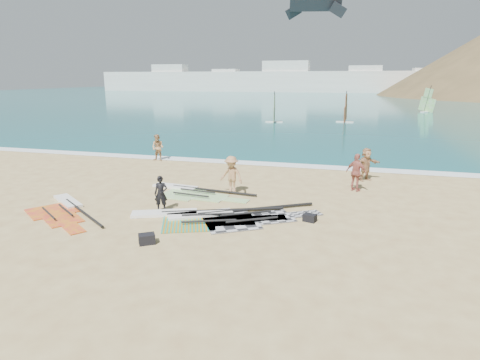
% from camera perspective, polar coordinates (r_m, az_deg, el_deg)
% --- Properties ---
extents(ground, '(300.00, 300.00, 0.00)m').
position_cam_1_polar(ground, '(15.82, -8.04, -6.71)').
color(ground, tan).
rests_on(ground, ground).
extents(sea, '(300.00, 240.00, 0.06)m').
position_cam_1_polar(sea, '(145.74, 13.29, 11.77)').
color(sea, '#0D545C').
rests_on(sea, ground).
extents(surf_line, '(300.00, 1.20, 0.04)m').
position_cam_1_polar(surf_line, '(27.09, 2.25, 2.31)').
color(surf_line, white).
rests_on(surf_line, ground).
extents(far_town, '(160.00, 8.00, 12.00)m').
position_cam_1_polar(far_town, '(164.95, 8.04, 13.83)').
color(far_town, white).
rests_on(far_town, ground).
extents(rig_grey, '(6.34, 4.58, 0.21)m').
position_cam_1_polar(rig_grey, '(16.74, -0.87, -5.17)').
color(rig_grey, '#252528').
rests_on(rig_grey, ground).
extents(rig_green, '(5.78, 2.59, 0.20)m').
position_cam_1_polar(rig_green, '(20.45, -7.10, -1.64)').
color(rig_green, '#69C72D').
rests_on(rig_green, ground).
extents(rig_orange, '(6.58, 4.01, 0.21)m').
position_cam_1_polar(rig_orange, '(16.80, -6.29, -5.19)').
color(rig_orange, orange).
rests_on(rig_orange, ground).
extents(rig_red, '(4.74, 4.38, 0.20)m').
position_cam_1_polar(rig_red, '(19.21, -23.69, -3.84)').
color(rig_red, red).
rests_on(rig_red, ground).
extents(gear_bag_near, '(0.68, 0.64, 0.35)m').
position_cam_1_polar(gear_bag_near, '(14.53, -13.11, -8.16)').
color(gear_bag_near, black).
rests_on(gear_bag_near, ground).
extents(gear_bag_far, '(0.59, 0.48, 0.30)m').
position_cam_1_polar(gear_bag_far, '(16.50, 9.89, -5.32)').
color(gear_bag_far, black).
rests_on(gear_bag_far, ground).
extents(person_wetsuit, '(0.66, 0.53, 1.57)m').
position_cam_1_polar(person_wetsuit, '(17.64, -11.18, -1.93)').
color(person_wetsuit, black).
rests_on(person_wetsuit, ground).
extents(beachgoer_left, '(0.97, 0.79, 1.85)m').
position_cam_1_polar(beachgoer_left, '(28.49, -11.61, 4.52)').
color(beachgoer_left, tan).
rests_on(beachgoer_left, ground).
extents(beachgoer_mid, '(1.38, 1.02, 1.91)m').
position_cam_1_polar(beachgoer_mid, '(19.90, -1.23, 0.71)').
color(beachgoer_mid, '#B17F54').
rests_on(beachgoer_mid, ground).
extents(beachgoer_back, '(1.22, 0.97, 1.94)m').
position_cam_1_polar(beachgoer_back, '(21.17, 16.23, 1.02)').
color(beachgoer_back, '#B36053').
rests_on(beachgoer_back, ground).
extents(beachgoer_right, '(1.63, 1.60, 1.87)m').
position_cam_1_polar(beachgoer_right, '(23.56, 17.49, 2.15)').
color(beachgoer_right, tan).
rests_on(beachgoer_right, ground).
extents(windsurfer_left, '(2.26, 2.68, 4.01)m').
position_cam_1_polar(windsurfer_left, '(52.28, 4.90, 9.43)').
color(windsurfer_left, white).
rests_on(windsurfer_left, ground).
extents(windsurfer_centre, '(2.27, 2.70, 4.04)m').
position_cam_1_polar(windsurfer_centre, '(53.91, 14.77, 9.17)').
color(windsurfer_centre, white).
rests_on(windsurfer_centre, ground).
extents(windsurfer_right, '(2.35, 2.34, 4.45)m').
position_cam_1_polar(windsurfer_right, '(74.58, 25.06, 9.69)').
color(windsurfer_right, white).
rests_on(windsurfer_right, ground).
extents(kitesurf_kite, '(7.23, 2.14, 2.40)m').
position_cam_1_polar(kitesurf_kite, '(53.04, 10.70, 23.10)').
color(kitesurf_kite, black).
rests_on(kitesurf_kite, ground).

